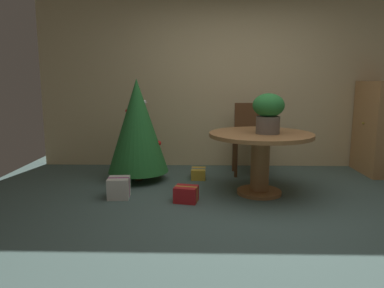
% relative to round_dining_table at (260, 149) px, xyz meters
% --- Properties ---
extents(ground_plane, '(6.60, 6.60, 0.00)m').
position_rel_round_dining_table_xyz_m(ground_plane, '(-0.15, -0.71, -0.53)').
color(ground_plane, '#4C6660').
extents(back_wall_panel, '(6.00, 0.10, 2.60)m').
position_rel_round_dining_table_xyz_m(back_wall_panel, '(-0.15, 1.49, 0.77)').
color(back_wall_panel, beige).
rests_on(back_wall_panel, ground_plane).
extents(round_dining_table, '(1.19, 1.19, 0.72)m').
position_rel_round_dining_table_xyz_m(round_dining_table, '(0.00, 0.00, 0.00)').
color(round_dining_table, '#9E6B3D').
rests_on(round_dining_table, ground_plane).
extents(flower_vase, '(0.36, 0.36, 0.45)m').
position_rel_round_dining_table_xyz_m(flower_vase, '(0.07, -0.05, 0.45)').
color(flower_vase, '#665B51').
rests_on(flower_vase, round_dining_table).
extents(wooden_chair_far, '(0.46, 0.38, 1.00)m').
position_rel_round_dining_table_xyz_m(wooden_chair_far, '(0.00, 0.98, 0.04)').
color(wooden_chair_far, brown).
rests_on(wooden_chair_far, ground_plane).
extents(holiday_tree, '(0.80, 0.80, 1.35)m').
position_rel_round_dining_table_xyz_m(holiday_tree, '(-1.52, 0.56, 0.20)').
color(holiday_tree, brown).
rests_on(holiday_tree, ground_plane).
extents(gift_box_cream, '(0.25, 0.26, 0.24)m').
position_rel_round_dining_table_xyz_m(gift_box_cream, '(-1.62, -0.19, -0.42)').
color(gift_box_cream, silver).
rests_on(gift_box_cream, ground_plane).
extents(gift_box_red, '(0.28, 0.25, 0.17)m').
position_rel_round_dining_table_xyz_m(gift_box_red, '(-0.85, -0.31, -0.45)').
color(gift_box_red, red).
rests_on(gift_box_red, ground_plane).
extents(gift_box_gold, '(0.20, 0.26, 0.14)m').
position_rel_round_dining_table_xyz_m(gift_box_gold, '(-0.72, 0.65, -0.46)').
color(gift_box_gold, gold).
rests_on(gift_box_gold, ground_plane).
extents(wooden_cabinet, '(0.43, 0.78, 1.31)m').
position_rel_round_dining_table_xyz_m(wooden_cabinet, '(1.83, 1.02, 0.12)').
color(wooden_cabinet, '#B27F4C').
rests_on(wooden_cabinet, ground_plane).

